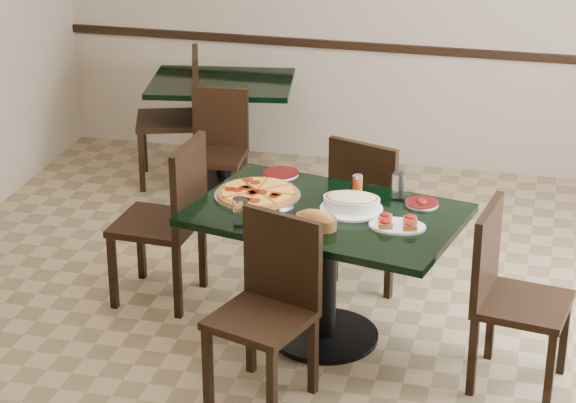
% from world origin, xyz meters
% --- Properties ---
extents(floor, '(5.50, 5.50, 0.00)m').
position_xyz_m(floor, '(0.00, 0.00, 0.00)').
color(floor, '#8B7550').
rests_on(floor, ground).
extents(room_shell, '(5.50, 5.50, 5.50)m').
position_xyz_m(room_shell, '(1.02, 1.73, 1.17)').
color(room_shell, silver).
rests_on(room_shell, floor).
extents(main_table, '(1.52, 1.14, 0.75)m').
position_xyz_m(main_table, '(0.08, 0.05, 0.57)').
color(main_table, black).
rests_on(main_table, floor).
extents(back_table, '(1.10, 0.87, 0.75)m').
position_xyz_m(back_table, '(-1.12, 2.14, 0.52)').
color(back_table, black).
rests_on(back_table, floor).
extents(chair_far, '(0.55, 0.55, 0.92)m').
position_xyz_m(chair_far, '(0.20, 0.75, 0.52)').
color(chair_far, black).
rests_on(chair_far, floor).
extents(chair_near, '(0.55, 0.55, 0.92)m').
position_xyz_m(chair_near, '(-0.08, -0.52, 0.52)').
color(chair_near, black).
rests_on(chair_near, floor).
extents(chair_right, '(0.50, 0.50, 0.94)m').
position_xyz_m(chair_right, '(1.02, -0.15, 0.53)').
color(chair_right, black).
rests_on(chair_right, floor).
extents(chair_left, '(0.48, 0.48, 0.97)m').
position_xyz_m(chair_left, '(-0.86, 0.29, 0.55)').
color(chair_left, black).
rests_on(chair_left, floor).
extents(back_chair_near, '(0.41, 0.41, 0.82)m').
position_xyz_m(back_chair_near, '(-1.01, 1.66, 0.46)').
color(back_chair_near, black).
rests_on(back_chair_near, floor).
extents(back_chair_left, '(0.57, 0.57, 0.96)m').
position_xyz_m(back_chair_left, '(-1.40, 2.05, 0.54)').
color(back_chair_left, black).
rests_on(back_chair_left, floor).
extents(pepperoni_pizza, '(0.46, 0.46, 0.04)m').
position_xyz_m(pepperoni_pizza, '(-0.32, 0.16, 0.77)').
color(pepperoni_pizza, silver).
rests_on(pepperoni_pizza, main_table).
extents(lasagna_casserole, '(0.33, 0.33, 0.09)m').
position_xyz_m(lasagna_casserole, '(0.20, 0.10, 0.80)').
color(lasagna_casserole, white).
rests_on(lasagna_casserole, main_table).
extents(bread_basket, '(0.25, 0.20, 0.09)m').
position_xyz_m(bread_basket, '(0.07, -0.16, 0.79)').
color(bread_basket, brown).
rests_on(bread_basket, main_table).
extents(bruschetta_platter, '(0.29, 0.20, 0.05)m').
position_xyz_m(bruschetta_platter, '(0.46, -0.06, 0.77)').
color(bruschetta_platter, white).
rests_on(bruschetta_platter, main_table).
extents(side_plate_near, '(0.17, 0.17, 0.02)m').
position_xyz_m(side_plate_near, '(-0.09, -0.23, 0.76)').
color(side_plate_near, white).
rests_on(side_plate_near, main_table).
extents(side_plate_far_r, '(0.18, 0.18, 0.03)m').
position_xyz_m(side_plate_far_r, '(0.54, 0.26, 0.76)').
color(side_plate_far_r, white).
rests_on(side_plate_far_r, main_table).
extents(side_plate_far_l, '(0.20, 0.20, 0.02)m').
position_xyz_m(side_plate_far_l, '(-0.28, 0.49, 0.76)').
color(side_plate_far_l, white).
rests_on(side_plate_far_l, main_table).
extents(napkin_setting, '(0.21, 0.21, 0.01)m').
position_xyz_m(napkin_setting, '(-0.06, -0.21, 0.75)').
color(napkin_setting, white).
rests_on(napkin_setting, main_table).
extents(water_glass_a, '(0.07, 0.07, 0.15)m').
position_xyz_m(water_glass_a, '(0.41, 0.29, 0.83)').
color(water_glass_a, silver).
rests_on(water_glass_a, main_table).
extents(water_glass_b, '(0.07, 0.07, 0.15)m').
position_xyz_m(water_glass_b, '(-0.31, -0.23, 0.83)').
color(water_glass_b, silver).
rests_on(water_glass_b, main_table).
extents(pepper_shaker, '(0.05, 0.05, 0.09)m').
position_xyz_m(pepper_shaker, '(0.18, 0.35, 0.80)').
color(pepper_shaker, '#D45116').
rests_on(pepper_shaker, main_table).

